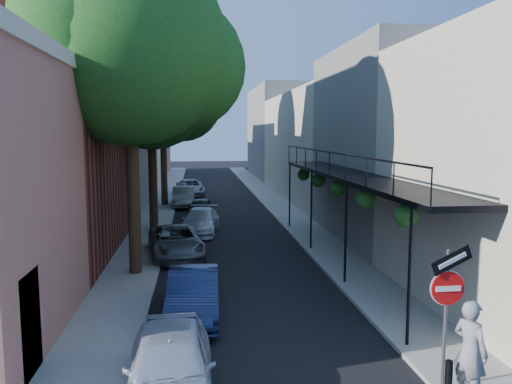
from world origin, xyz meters
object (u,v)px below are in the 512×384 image
object	(u,v)px
parked_car_g	(190,188)
parked_car_f	(183,197)
oak_near	(143,52)
parked_car_c	(176,242)
parked_car_d	(200,221)
sign_post	(448,294)
parked_car_b	(193,294)
bollard	(448,381)
parked_car_a	(170,366)
oak_mid	(159,93)
pedestrian	(470,351)
oak_far	(169,85)
parked_car_e	(200,208)

from	to	relation	value
parked_car_g	parked_car_f	bearing A→B (deg)	-97.10
oak_near	parked_car_c	distance (m)	7.66
parked_car_d	sign_post	bearing A→B (deg)	-66.48
parked_car_b	parked_car_c	size ratio (longest dim) A/B	0.88
sign_post	bollard	distance (m)	1.60
parked_car_a	parked_car_b	bearing A→B (deg)	82.83
oak_mid	parked_car_a	size ratio (longest dim) A/B	2.47
sign_post	pedestrian	size ratio (longest dim) A/B	1.54
pedestrian	parked_car_f	bearing A→B (deg)	-10.35
oak_far	pedestrian	size ratio (longest dim) A/B	6.15
sign_post	parked_car_e	distance (m)	21.41
oak_mid	parked_car_f	size ratio (longest dim) A/B	2.46
parked_car_g	pedestrian	size ratio (longest dim) A/B	2.42
sign_post	parked_car_g	xyz separation A→B (m)	(-5.28, 31.44, -1.38)
oak_near	parked_car_b	size ratio (longest dim) A/B	2.88
parked_car_e	bollard	bearing A→B (deg)	-72.62
parked_car_a	parked_car_c	bearing A→B (deg)	89.89
parked_car_c	pedestrian	size ratio (longest dim) A/B	2.32
parked_car_g	parked_car_c	bearing A→B (deg)	-94.50
parked_car_c	pedestrian	world-z (taller)	pedestrian
oak_far	parked_car_d	distance (m)	12.75
parked_car_e	oak_far	bearing A→B (deg)	115.52
oak_near	oak_mid	distance (m)	8.01
parked_car_d	oak_far	bearing A→B (deg)	108.63
oak_near	parked_car_e	xyz separation A→B (m)	(1.97, 11.58, -7.29)
oak_near	parked_car_g	world-z (taller)	oak_near
sign_post	oak_near	bearing A→B (deg)	125.09
oak_far	parked_car_g	size ratio (longest dim) A/B	2.54
oak_far	oak_mid	bearing A→B (deg)	-90.41
sign_post	parked_car_d	bearing A→B (deg)	105.75
parked_car_g	bollard	bearing A→B (deg)	-84.39
oak_mid	parked_car_f	world-z (taller)	oak_mid
parked_car_c	pedestrian	bearing A→B (deg)	-71.87
oak_near	parked_car_b	distance (m)	8.70
oak_mid	parked_car_e	bearing A→B (deg)	60.77
oak_mid	parked_car_f	xyz separation A→B (m)	(0.92, 8.27, -6.37)
bollard	sign_post	bearing A→B (deg)	71.44
sign_post	oak_near	world-z (taller)	oak_near
parked_car_a	sign_post	bearing A→B (deg)	-5.83
parked_car_d	parked_car_g	xyz separation A→B (m)	(-0.69, 15.18, 0.03)
oak_far	parked_car_d	bearing A→B (deg)	-79.14
parked_car_b	parked_car_c	xyz separation A→B (m)	(-0.73, 6.86, -0.03)
bollard	oak_mid	distance (m)	19.96
oak_far	pedestrian	bearing A→B (deg)	-75.84
sign_post	parked_car_e	bearing A→B (deg)	102.32
parked_car_d	parked_car_f	xyz separation A→B (m)	(-1.07, 9.26, 0.07)
parked_car_d	pedestrian	world-z (taller)	pedestrian
parked_car_e	pedestrian	distance (m)	21.88
parked_car_a	parked_car_f	bearing A→B (deg)	89.06
oak_far	parked_car_b	bearing A→B (deg)	-85.70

